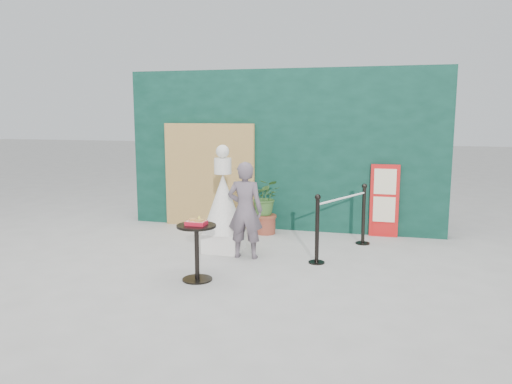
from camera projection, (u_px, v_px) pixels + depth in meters
name	position (u px, v px, depth m)	size (l,w,h in m)	color
ground	(233.00, 280.00, 6.64)	(60.00, 60.00, 0.00)	#ADAAA5
back_wall	(283.00, 150.00, 9.41)	(6.00, 0.30, 3.00)	black
bamboo_fence	(209.00, 176.00, 9.65)	(1.80, 0.08, 2.00)	tan
woman	(245.00, 210.00, 7.55)	(0.54, 0.35, 1.48)	#62545F
menu_board	(384.00, 201.00, 8.87)	(0.50, 0.07, 1.30)	red
statue	(223.00, 208.00, 7.93)	(0.67, 0.67, 1.71)	silver
cafe_table	(197.00, 244.00, 6.55)	(0.52, 0.52, 0.75)	black
food_basket	(196.00, 222.00, 6.51)	(0.26, 0.19, 0.11)	red
planter	(266.00, 202.00, 9.10)	(0.60, 0.52, 1.02)	brown
stanchion_barrier	(342.00, 222.00, 7.85)	(0.84, 1.54, 1.03)	black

